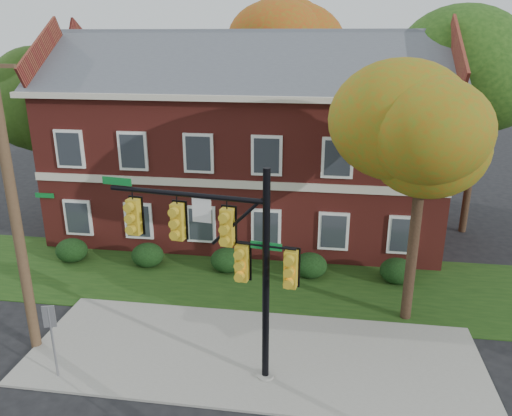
# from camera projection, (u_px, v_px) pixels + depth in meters

# --- Properties ---
(ground) EXTENTS (120.00, 120.00, 0.00)m
(ground) POSITION_uv_depth(u_px,v_px,m) (248.00, 376.00, 14.67)
(ground) COLOR black
(ground) RESTS_ON ground
(sidewalk) EXTENTS (14.00, 5.00, 0.08)m
(sidewalk) POSITION_uv_depth(u_px,v_px,m) (253.00, 355.00, 15.59)
(sidewalk) COLOR gray
(sidewalk) RESTS_ON ground
(grass_strip) EXTENTS (30.00, 6.00, 0.04)m
(grass_strip) POSITION_uv_depth(u_px,v_px,m) (272.00, 282.00, 20.27)
(grass_strip) COLOR #193811
(grass_strip) RESTS_ON ground
(apartment_building) EXTENTS (18.80, 8.80, 9.74)m
(apartment_building) POSITION_uv_depth(u_px,v_px,m) (247.00, 133.00, 24.50)
(apartment_building) COLOR maroon
(apartment_building) RESTS_ON ground
(hedge_far_left) EXTENTS (1.40, 1.26, 1.05)m
(hedge_far_left) POSITION_uv_depth(u_px,v_px,m) (72.00, 250.00, 22.01)
(hedge_far_left) COLOR black
(hedge_far_left) RESTS_ON ground
(hedge_left) EXTENTS (1.40, 1.26, 1.05)m
(hedge_left) POSITION_uv_depth(u_px,v_px,m) (148.00, 255.00, 21.52)
(hedge_left) COLOR black
(hedge_left) RESTS_ON ground
(hedge_center) EXTENTS (1.40, 1.26, 1.05)m
(hedge_center) POSITION_uv_depth(u_px,v_px,m) (227.00, 260.00, 21.04)
(hedge_center) COLOR black
(hedge_center) RESTS_ON ground
(hedge_right) EXTENTS (1.40, 1.26, 1.05)m
(hedge_right) POSITION_uv_depth(u_px,v_px,m) (310.00, 265.00, 20.56)
(hedge_right) COLOR black
(hedge_right) RESTS_ON ground
(hedge_far_right) EXTENTS (1.40, 1.26, 1.05)m
(hedge_far_right) POSITION_uv_depth(u_px,v_px,m) (397.00, 271.00, 20.07)
(hedge_far_right) COLOR black
(hedge_far_right) RESTS_ON ground
(tree_near_right) EXTENTS (4.50, 4.25, 8.58)m
(tree_near_right) POSITION_uv_depth(u_px,v_px,m) (434.00, 132.00, 15.39)
(tree_near_right) COLOR black
(tree_near_right) RESTS_ON ground
(tree_left_rear) EXTENTS (5.40, 5.10, 8.88)m
(tree_left_rear) POSITION_uv_depth(u_px,v_px,m) (46.00, 97.00, 24.25)
(tree_left_rear) COLOR black
(tree_left_rear) RESTS_ON ground
(tree_right_rear) EXTENTS (6.30, 5.95, 10.62)m
(tree_right_rear) POSITION_uv_depth(u_px,v_px,m) (494.00, 68.00, 22.71)
(tree_right_rear) COLOR black
(tree_right_rear) RESTS_ON ground
(tree_far_rear) EXTENTS (6.84, 6.46, 11.52)m
(tree_far_rear) POSITION_uv_depth(u_px,v_px,m) (289.00, 47.00, 30.38)
(tree_far_rear) COLOR black
(tree_far_rear) RESTS_ON ground
(traffic_signal) EXTENTS (5.65, 1.00, 6.35)m
(traffic_signal) POSITION_uv_depth(u_px,v_px,m) (226.00, 250.00, 13.60)
(traffic_signal) COLOR gray
(traffic_signal) RESTS_ON ground
(utility_pole) EXTENTS (1.47, 0.32, 9.47)m
(utility_pole) POSITION_uv_depth(u_px,v_px,m) (13.00, 206.00, 14.52)
(utility_pole) COLOR #4D3624
(utility_pole) RESTS_ON ground
(sign_post) EXTENTS (0.34, 0.14, 2.39)m
(sign_post) POSITION_uv_depth(u_px,v_px,m) (51.00, 330.00, 14.08)
(sign_post) COLOR slate
(sign_post) RESTS_ON ground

